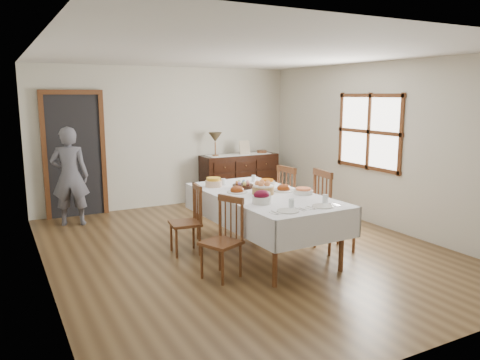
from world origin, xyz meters
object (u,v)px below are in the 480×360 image
chair_left_far (189,219)px  chair_right_far (294,201)px  dining_table (263,201)px  person (70,173)px  chair_right_near (331,210)px  sideboard (239,177)px  table_lamp (215,138)px  chair_left_near (224,237)px

chair_left_far → chair_right_far: (1.66, -0.03, 0.07)m
dining_table → person: bearing=125.6°
dining_table → chair_right_near: 0.95m
dining_table → sideboard: size_ratio=1.56×
dining_table → chair_right_far: chair_right_far is taller
dining_table → table_lamp: (0.70, 2.97, 0.56)m
person → chair_left_near: bearing=128.0°
chair_left_near → chair_left_far: (-0.05, 0.97, -0.01)m
chair_left_far → sideboard: size_ratio=0.60×
chair_right_near → person: size_ratio=0.65×
dining_table → chair_right_far: (0.80, 0.45, -0.18)m
chair_right_near → table_lamp: size_ratio=2.43×
sideboard → table_lamp: size_ratio=3.34×
chair_left_far → person: person is taller
chair_left_far → table_lamp: table_lamp is taller
chair_right_far → person: size_ratio=0.63×
chair_left_far → table_lamp: 3.04m
dining_table → person: size_ratio=1.40×
table_lamp → chair_left_far: bearing=-122.2°
chair_right_far → sideboard: chair_right_far is taller
sideboard → table_lamp: (-0.53, -0.03, 0.82)m
sideboard → person: bearing=-174.3°
dining_table → person: person is taller
chair_right_far → dining_table: bearing=116.0°
person → table_lamp: person is taller
chair_right_far → table_lamp: size_ratio=2.32×
chair_right_near → table_lamp: (-0.17, 3.29, 0.71)m
table_lamp → chair_right_far: bearing=-87.8°
dining_table → table_lamp: table_lamp is taller
dining_table → person: 3.35m
chair_right_near → person: (-2.90, 3.00, 0.29)m
sideboard → chair_right_far: bearing=-99.7°
chair_right_near → chair_right_far: (-0.08, 0.78, -0.02)m
chair_right_near → chair_right_far: bearing=12.5°
chair_right_far → chair_left_far: bearing=85.5°
chair_left_far → chair_left_near: bearing=10.1°
chair_left_near → chair_right_near: 1.70m
dining_table → chair_left_near: (-0.81, -0.48, -0.24)m
sideboard → person: size_ratio=0.90×
chair_right_far → table_lamp: bearing=-1.1°
chair_left_far → sideboard: bearing=147.4°
chair_left_near → chair_right_far: chair_right_far is taller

